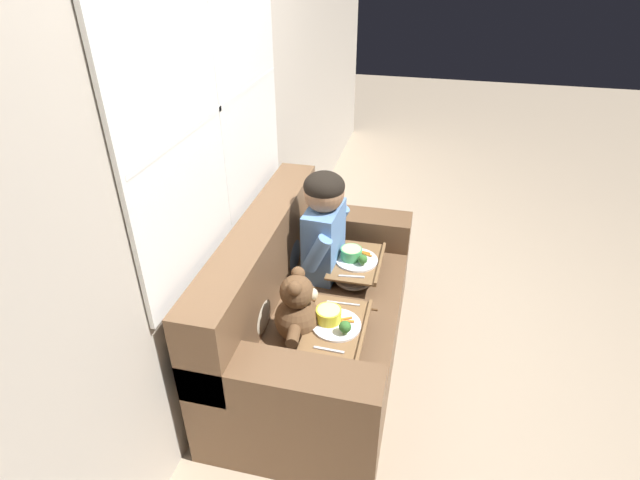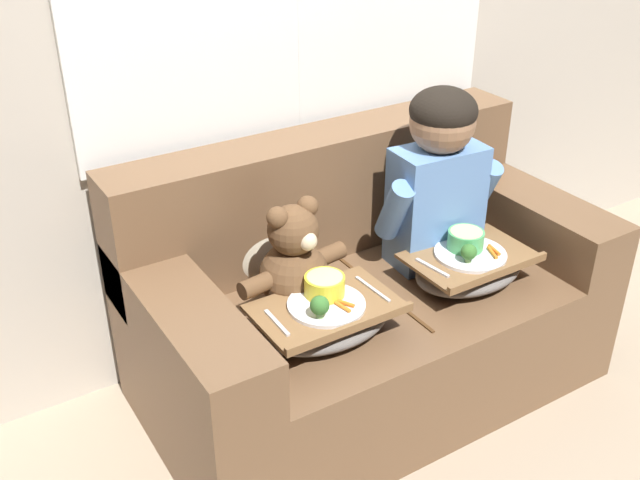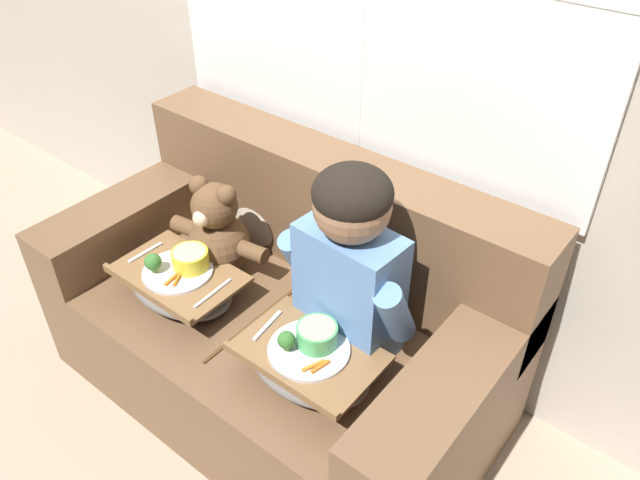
# 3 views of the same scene
# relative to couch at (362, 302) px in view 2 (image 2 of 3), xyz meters

# --- Properties ---
(ground_plane) EXTENTS (14.00, 14.00, 0.00)m
(ground_plane) POSITION_rel_couch_xyz_m (0.00, -0.06, -0.33)
(ground_plane) COLOR tan
(couch) EXTENTS (1.60, 0.87, 0.89)m
(couch) POSITION_rel_couch_xyz_m (0.00, 0.00, 0.00)
(couch) COLOR brown
(couch) RESTS_ON ground_plane
(throw_pillow_behind_child) EXTENTS (0.33, 0.16, 0.34)m
(throw_pillow_behind_child) POSITION_rel_couch_xyz_m (0.29, 0.20, 0.26)
(throw_pillow_behind_child) COLOR slate
(throw_pillow_behind_child) RESTS_ON couch
(throw_pillow_behind_teddy) EXTENTS (0.31, 0.15, 0.32)m
(throw_pillow_behind_teddy) POSITION_rel_couch_xyz_m (-0.29, 0.20, 0.26)
(throw_pillow_behind_teddy) COLOR #C1B293
(throw_pillow_behind_teddy) RESTS_ON couch
(child_figure) EXTENTS (0.46, 0.23, 0.64)m
(child_figure) POSITION_rel_couch_xyz_m (0.29, -0.02, 0.46)
(child_figure) COLOR #5B84BC
(child_figure) RESTS_ON couch
(teddy_bear) EXTENTS (0.41, 0.29, 0.38)m
(teddy_bear) POSITION_rel_couch_xyz_m (-0.29, -0.03, 0.27)
(teddy_bear) COLOR brown
(teddy_bear) RESTS_ON couch
(lap_tray_child) EXTENTS (0.43, 0.29, 0.18)m
(lap_tray_child) POSITION_rel_couch_xyz_m (0.29, -0.22, 0.17)
(lap_tray_child) COLOR slate
(lap_tray_child) RESTS_ON child_figure
(lap_tray_teddy) EXTENTS (0.44, 0.29, 0.19)m
(lap_tray_teddy) POSITION_rel_couch_xyz_m (-0.29, -0.22, 0.17)
(lap_tray_teddy) COLOR slate
(lap_tray_teddy) RESTS_ON teddy_bear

